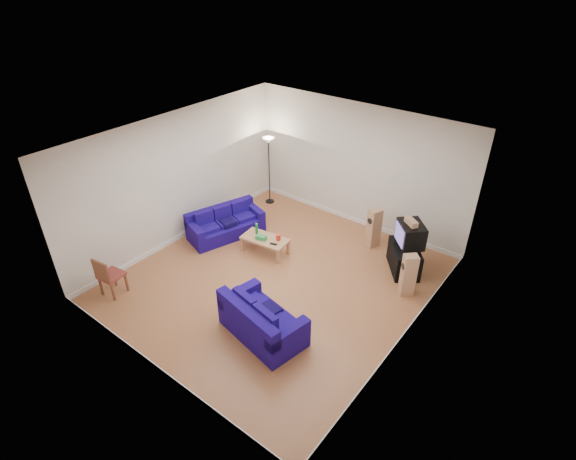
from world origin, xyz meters
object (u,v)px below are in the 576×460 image
Objects in this scene: coffee_table at (265,240)px; television at (410,234)px; sofa_three_seat at (225,225)px; sofa_loveseat at (261,323)px; tv_stand at (404,258)px.

television is at bearing 25.46° from coffee_table.
sofa_three_seat is 3.73m from sofa_loveseat.
television reaches higher than sofa_loveseat.
sofa_loveseat is at bearing -51.42° from coffee_table.
coffee_table is at bearing -102.36° from tv_stand.
tv_stand is (4.25, 1.40, 0.04)m from sofa_three_seat.
sofa_loveseat is 2.18× the size of television.
television is at bearing 66.27° from tv_stand.
coffee_table is at bearing -108.11° from television.
tv_stand is at bearing 25.62° from coffee_table.
sofa_three_seat is 2.50× the size of television.
sofa_three_seat is 4.48m from tv_stand.
tv_stand is at bearing 82.06° from sofa_loveseat.
sofa_three_seat reaches higher than tv_stand.
tv_stand is (2.92, 1.40, -0.04)m from coffee_table.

